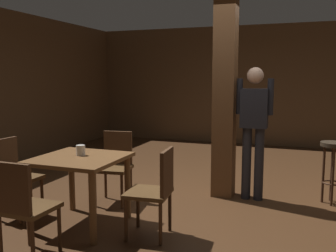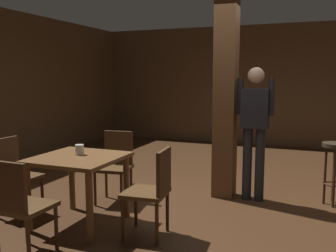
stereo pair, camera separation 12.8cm
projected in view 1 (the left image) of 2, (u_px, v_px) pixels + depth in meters
name	position (u px, v px, depth m)	size (l,w,h in m)	color
ground_plane	(210.00, 202.00, 4.79)	(10.80, 10.80, 0.00)	#422816
wall_back	(256.00, 86.00, 8.80)	(8.00, 0.10, 2.80)	brown
pillar	(225.00, 92.00, 4.92)	(0.28, 0.28, 2.80)	brown
dining_table	(80.00, 169.00, 3.99)	(0.88, 0.88, 0.76)	brown
chair_west	(13.00, 173.00, 4.27)	(0.44, 0.44, 0.89)	#4C3319
chair_north	(115.00, 163.00, 4.78)	(0.47, 0.47, 0.89)	#4C3319
chair_south	(23.00, 205.00, 3.21)	(0.43, 0.43, 0.89)	#4C3319
chair_east	(156.00, 188.00, 3.70)	(0.46, 0.46, 0.89)	#4C3319
napkin_cup	(81.00, 150.00, 4.03)	(0.10, 0.10, 0.11)	beige
standing_person	(254.00, 124.00, 4.80)	(0.47, 0.21, 1.72)	black
bar_stool_near	(333.00, 159.00, 4.70)	(0.32, 0.32, 0.79)	#2D2319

